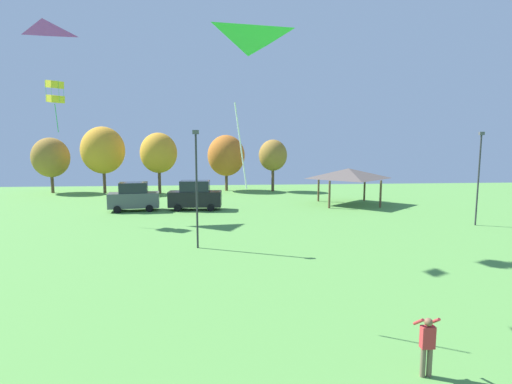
{
  "coord_description": "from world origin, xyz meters",
  "views": [
    {
      "loc": [
        -3.04,
        2.75,
        6.26
      ],
      "look_at": [
        -1.84,
        17.71,
        4.35
      ],
      "focal_mm": 28.0,
      "sensor_mm": 36.0,
      "label": 1
    }
  ],
  "objects_px": {
    "parked_car_leftmost": "(134,197)",
    "light_post_0": "(479,174)",
    "kite_flying_10": "(212,59)",
    "parked_car_second_from_left": "(195,196)",
    "light_post_1": "(197,183)",
    "park_pavilion": "(349,174)",
    "treeline_tree_4": "(273,155)",
    "treeline_tree_2": "(159,153)",
    "treeline_tree_0": "(51,158)",
    "kite_flying_3": "(55,92)",
    "kite_flying_0": "(43,33)",
    "person_standing_mid_field": "(427,343)",
    "treeline_tree_3": "(226,156)",
    "treeline_tree_1": "(103,150)"
  },
  "relations": [
    {
      "from": "parked_car_leftmost",
      "to": "light_post_0",
      "type": "bearing_deg",
      "value": -24.93
    },
    {
      "from": "kite_flying_10",
      "to": "parked_car_second_from_left",
      "type": "relative_size",
      "value": 0.96
    },
    {
      "from": "parked_car_second_from_left",
      "to": "light_post_1",
      "type": "relative_size",
      "value": 0.7
    },
    {
      "from": "light_post_0",
      "to": "park_pavilion",
      "type": "bearing_deg",
      "value": 121.29
    },
    {
      "from": "park_pavilion",
      "to": "treeline_tree_4",
      "type": "xyz_separation_m",
      "value": [
        -6.21,
        11.09,
        1.42
      ]
    },
    {
      "from": "light_post_0",
      "to": "treeline_tree_2",
      "type": "xyz_separation_m",
      "value": [
        -26.57,
        20.68,
        0.98
      ]
    },
    {
      "from": "light_post_0",
      "to": "treeline_tree_0",
      "type": "bearing_deg",
      "value": 150.81
    },
    {
      "from": "kite_flying_10",
      "to": "parked_car_second_from_left",
      "type": "xyz_separation_m",
      "value": [
        -2.33,
        23.15,
        -7.59
      ]
    },
    {
      "from": "treeline_tree_0",
      "to": "park_pavilion",
      "type": "bearing_deg",
      "value": -19.15
    },
    {
      "from": "kite_flying_3",
      "to": "treeline_tree_2",
      "type": "height_order",
      "value": "kite_flying_3"
    },
    {
      "from": "kite_flying_10",
      "to": "kite_flying_3",
      "type": "bearing_deg",
      "value": 123.64
    },
    {
      "from": "kite_flying_0",
      "to": "light_post_1",
      "type": "relative_size",
      "value": 0.49
    },
    {
      "from": "kite_flying_0",
      "to": "park_pavilion",
      "type": "xyz_separation_m",
      "value": [
        26.23,
        5.2,
        -11.52
      ]
    },
    {
      "from": "person_standing_mid_field",
      "to": "treeline_tree_4",
      "type": "height_order",
      "value": "treeline_tree_4"
    },
    {
      "from": "kite_flying_0",
      "to": "treeline_tree_4",
      "type": "xyz_separation_m",
      "value": [
        20.02,
        16.28,
        -10.09
      ]
    },
    {
      "from": "kite_flying_3",
      "to": "treeline_tree_2",
      "type": "xyz_separation_m",
      "value": [
        4.88,
        16.76,
        -5.1
      ]
    },
    {
      "from": "person_standing_mid_field",
      "to": "park_pavilion",
      "type": "distance_m",
      "value": 29.92
    },
    {
      "from": "person_standing_mid_field",
      "to": "kite_flying_10",
      "type": "distance_m",
      "value": 10.47
    },
    {
      "from": "kite_flying_10",
      "to": "treeline_tree_3",
      "type": "bearing_deg",
      "value": 89.06
    },
    {
      "from": "kite_flying_0",
      "to": "kite_flying_10",
      "type": "relative_size",
      "value": 0.73
    },
    {
      "from": "parked_car_second_from_left",
      "to": "light_post_1",
      "type": "xyz_separation_m",
      "value": [
        1.08,
        -13.34,
        2.55
      ]
    },
    {
      "from": "park_pavilion",
      "to": "treeline_tree_4",
      "type": "distance_m",
      "value": 12.79
    },
    {
      "from": "kite_flying_0",
      "to": "treeline_tree_3",
      "type": "height_order",
      "value": "kite_flying_0"
    },
    {
      "from": "kite_flying_10",
      "to": "parked_car_second_from_left",
      "type": "bearing_deg",
      "value": 95.76
    },
    {
      "from": "parked_car_leftmost",
      "to": "treeline_tree_0",
      "type": "distance_m",
      "value": 19.0
    },
    {
      "from": "parked_car_second_from_left",
      "to": "treeline_tree_4",
      "type": "xyz_separation_m",
      "value": [
        8.78,
        13.19,
        3.2
      ]
    },
    {
      "from": "kite_flying_0",
      "to": "treeline_tree_0",
      "type": "bearing_deg",
      "value": 112.68
    },
    {
      "from": "treeline_tree_1",
      "to": "treeline_tree_3",
      "type": "xyz_separation_m",
      "value": [
        14.78,
        1.25,
        -0.73
      ]
    },
    {
      "from": "treeline_tree_2",
      "to": "treeline_tree_3",
      "type": "xyz_separation_m",
      "value": [
        8.07,
        2.03,
        -0.4
      ]
    },
    {
      "from": "parked_car_leftmost",
      "to": "kite_flying_3",
      "type": "bearing_deg",
      "value": -142.69
    },
    {
      "from": "light_post_0",
      "to": "parked_car_leftmost",
      "type": "bearing_deg",
      "value": 162.62
    },
    {
      "from": "kite_flying_0",
      "to": "treeline_tree_2",
      "type": "height_order",
      "value": "kite_flying_0"
    },
    {
      "from": "light_post_1",
      "to": "treeline_tree_1",
      "type": "bearing_deg",
      "value": 116.18
    },
    {
      "from": "kite_flying_0",
      "to": "kite_flying_10",
      "type": "distance_m",
      "value": 24.88
    },
    {
      "from": "light_post_1",
      "to": "person_standing_mid_field",
      "type": "bearing_deg",
      "value": -62.96
    },
    {
      "from": "treeline_tree_4",
      "to": "park_pavilion",
      "type": "bearing_deg",
      "value": -60.74
    },
    {
      "from": "parked_car_leftmost",
      "to": "park_pavilion",
      "type": "relative_size",
      "value": 0.72
    },
    {
      "from": "treeline_tree_0",
      "to": "treeline_tree_1",
      "type": "relative_size",
      "value": 0.84
    },
    {
      "from": "person_standing_mid_field",
      "to": "treeline_tree_3",
      "type": "height_order",
      "value": "treeline_tree_3"
    },
    {
      "from": "parked_car_second_from_left",
      "to": "treeline_tree_3",
      "type": "height_order",
      "value": "treeline_tree_3"
    },
    {
      "from": "kite_flying_3",
      "to": "parked_car_leftmost",
      "type": "bearing_deg",
      "value": 44.87
    },
    {
      "from": "kite_flying_10",
      "to": "park_pavilion",
      "type": "xyz_separation_m",
      "value": [
        12.65,
        25.25,
        -5.81
      ]
    },
    {
      "from": "kite_flying_3",
      "to": "treeline_tree_1",
      "type": "relative_size",
      "value": 0.48
    },
    {
      "from": "parked_car_second_from_left",
      "to": "light_post_0",
      "type": "xyz_separation_m",
      "value": [
        21.45,
        -8.53,
        2.57
      ]
    },
    {
      "from": "kite_flying_10",
      "to": "treeline_tree_2",
      "type": "bearing_deg",
      "value": 101.92
    },
    {
      "from": "parked_car_second_from_left",
      "to": "light_post_1",
      "type": "height_order",
      "value": "light_post_1"
    },
    {
      "from": "light_post_0",
      "to": "treeline_tree_3",
      "type": "relative_size",
      "value": 0.99
    },
    {
      "from": "person_standing_mid_field",
      "to": "kite_flying_0",
      "type": "distance_m",
      "value": 33.54
    },
    {
      "from": "light_post_1",
      "to": "treeline_tree_0",
      "type": "distance_m",
      "value": 33.18
    },
    {
      "from": "parked_car_leftmost",
      "to": "light_post_1",
      "type": "bearing_deg",
      "value": -71.18
    }
  ]
}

